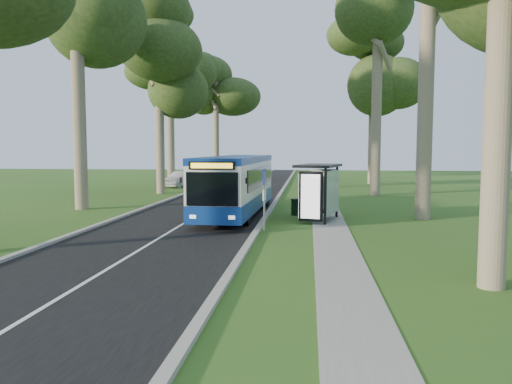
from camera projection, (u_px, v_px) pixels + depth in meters
ground at (253, 238)px, 18.75m from camera, size 120.00×120.00×0.00m
road at (212, 206)px, 29.02m from camera, size 7.00×100.00×0.02m
kerb_east at (272, 206)px, 28.65m from camera, size 0.25×100.00×0.12m
kerb_west at (154, 205)px, 29.39m from camera, size 0.25×100.00×0.12m
centre_line at (212, 206)px, 29.02m from camera, size 0.12×100.00×0.00m
footpath at (325, 208)px, 28.34m from camera, size 1.50×100.00×0.02m
bus at (237, 185)px, 25.25m from camera, size 2.71×11.32×2.98m
bus_stop_sign at (264, 192)px, 19.94m from camera, size 0.13×0.36×2.61m
bus_shelter at (322, 182)px, 22.88m from camera, size 2.37×3.38×2.64m
litter_bin at (296, 207)px, 25.23m from camera, size 0.48×0.48×0.83m
car_white at (180, 178)px, 43.93m from camera, size 2.98×4.78×1.52m
car_silver at (202, 174)px, 49.30m from camera, size 1.96×5.05×1.64m
tree_west_c at (159, 61)px, 36.67m from camera, size 5.20×5.20×13.22m
tree_west_d at (169, 51)px, 46.56m from camera, size 5.20×5.20×16.78m
tree_west_e at (216, 79)px, 56.31m from camera, size 5.20×5.20×15.15m
tree_east_c at (378, 15)px, 34.76m from camera, size 5.20×5.20×17.13m
tree_east_d at (374, 61)px, 46.62m from camera, size 5.20×5.20×15.58m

